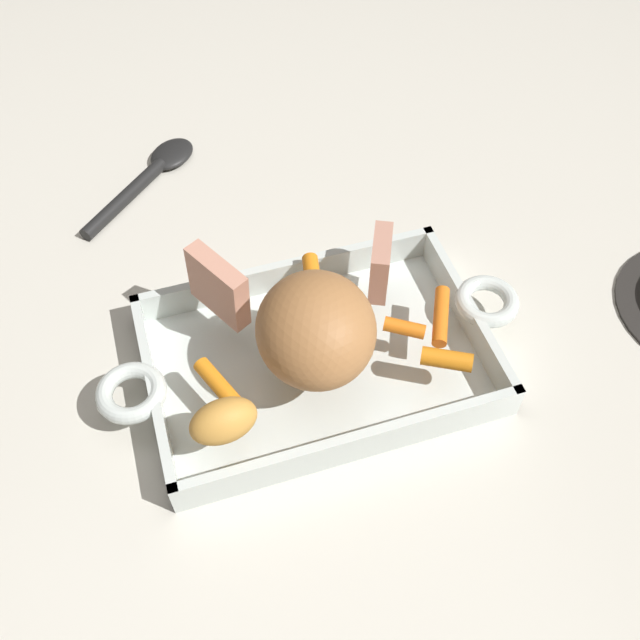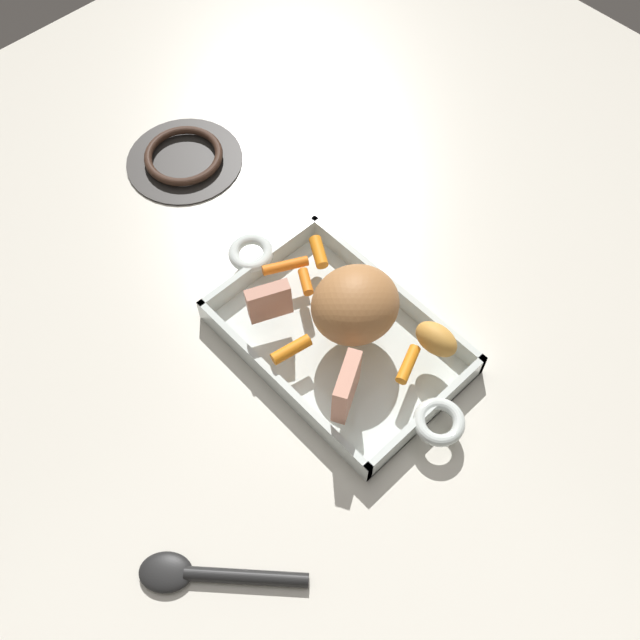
% 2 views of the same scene
% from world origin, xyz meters
% --- Properties ---
extents(ground_plane, '(1.78, 1.78, 0.00)m').
position_xyz_m(ground_plane, '(0.00, 0.00, 0.00)').
color(ground_plane, silver).
extents(roasting_dish, '(0.44, 0.23, 0.04)m').
position_xyz_m(roasting_dish, '(0.00, 0.00, 0.01)').
color(roasting_dish, silver).
rests_on(roasting_dish, ground_plane).
extents(pork_roast, '(0.13, 0.14, 0.09)m').
position_xyz_m(pork_roast, '(-0.01, -0.02, 0.09)').
color(pork_roast, '#AC7241').
rests_on(pork_roast, roasting_dish).
extents(roast_slice_outer, '(0.04, 0.06, 0.06)m').
position_xyz_m(roast_slice_outer, '(0.08, 0.05, 0.07)').
color(roast_slice_outer, tan).
rests_on(roast_slice_outer, roasting_dish).
extents(roast_slice_thin, '(0.05, 0.07, 0.07)m').
position_xyz_m(roast_slice_thin, '(-0.08, 0.07, 0.08)').
color(roast_slice_thin, tan).
rests_on(roast_slice_thin, roasting_dish).
extents(baby_carrot_center_right, '(0.05, 0.04, 0.02)m').
position_xyz_m(baby_carrot_center_right, '(0.11, -0.06, 0.05)').
color(baby_carrot_center_right, orange).
rests_on(baby_carrot_center_right, roasting_dish).
extents(baby_carrot_center_left, '(0.04, 0.06, 0.02)m').
position_xyz_m(baby_carrot_center_left, '(-0.11, -0.02, 0.05)').
color(baby_carrot_center_left, orange).
rests_on(baby_carrot_center_left, roasting_dish).
extents(baby_carrot_northeast, '(0.04, 0.07, 0.02)m').
position_xyz_m(baby_carrot_northeast, '(0.12, -0.01, 0.05)').
color(baby_carrot_northeast, orange).
rests_on(baby_carrot_northeast, roasting_dish).
extents(baby_carrot_northwest, '(0.03, 0.06, 0.02)m').
position_xyz_m(baby_carrot_northwest, '(0.02, 0.07, 0.05)').
color(baby_carrot_northwest, orange).
rests_on(baby_carrot_northwest, roasting_dish).
extents(baby_carrot_southeast, '(0.04, 0.03, 0.02)m').
position_xyz_m(baby_carrot_southeast, '(0.08, -0.02, 0.05)').
color(baby_carrot_southeast, orange).
rests_on(baby_carrot_southeast, roasting_dish).
extents(potato_near_roast, '(0.07, 0.05, 0.04)m').
position_xyz_m(potato_near_roast, '(-0.11, -0.07, 0.07)').
color(potato_near_roast, gold).
rests_on(potato_near_roast, roasting_dish).
extents(serving_spoon, '(0.17, 0.16, 0.02)m').
position_xyz_m(serving_spoon, '(-0.12, 0.34, 0.01)').
color(serving_spoon, black).
rests_on(serving_spoon, ground_plane).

